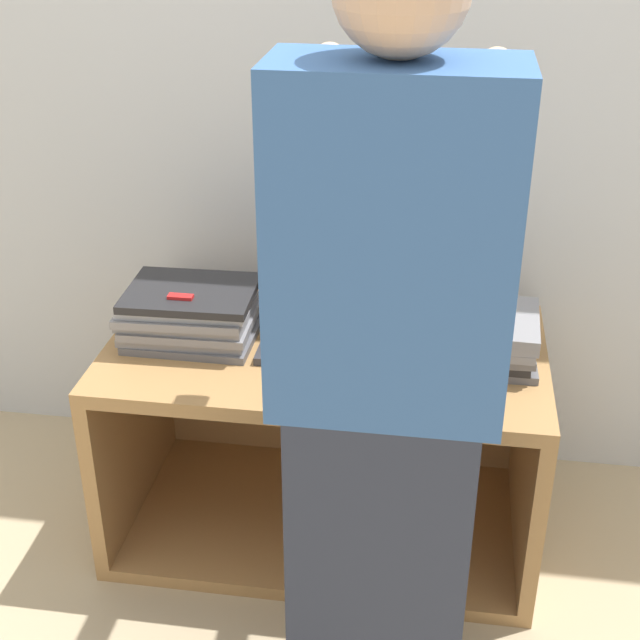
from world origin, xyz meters
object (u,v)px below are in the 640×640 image
Objects in this scene: laptop_stack_left at (190,313)px; laptop_stack_right at (467,335)px; laptop_open at (328,319)px; person at (386,389)px.

laptop_stack_left reaches higher than laptop_stack_right.
laptop_open reaches higher than laptop_stack_left.
laptop_open is at bearing 172.05° from laptop_stack_right.
person reaches higher than laptop_stack_right.
person is at bearing -72.43° from laptop_open.
laptop_stack_left is 0.76m from person.
laptop_open is 0.93× the size of laptop_stack_right.
laptop_stack_left is at bearing -179.85° from laptop_stack_right.
laptop_stack_left is 0.21× the size of person.
person is at bearing -106.13° from laptop_stack_right.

